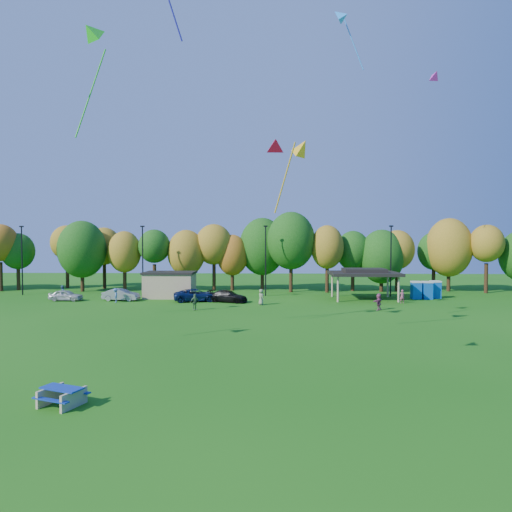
{
  "coord_description": "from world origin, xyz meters",
  "views": [
    {
      "loc": [
        2.76,
        -18.66,
        7.22
      ],
      "look_at": [
        1.92,
        6.0,
        6.35
      ],
      "focal_mm": 32.0,
      "sensor_mm": 36.0,
      "label": 1
    }
  ],
  "objects_px": {
    "picnic_table": "(62,395)",
    "car_a": "(66,295)",
    "car_c": "(196,295)",
    "car_d": "(228,296)",
    "car_b": "(121,295)",
    "porta_potties": "(426,290)"
  },
  "relations": [
    {
      "from": "picnic_table",
      "to": "car_a",
      "type": "height_order",
      "value": "car_a"
    },
    {
      "from": "car_c",
      "to": "car_d",
      "type": "relative_size",
      "value": 1.13
    },
    {
      "from": "car_a",
      "to": "car_c",
      "type": "relative_size",
      "value": 0.73
    },
    {
      "from": "car_b",
      "to": "car_c",
      "type": "xyz_separation_m",
      "value": [
        9.04,
        -0.31,
        0.03
      ]
    },
    {
      "from": "porta_potties",
      "to": "picnic_table",
      "type": "relative_size",
      "value": 1.65
    },
    {
      "from": "picnic_table",
      "to": "car_c",
      "type": "distance_m",
      "value": 33.82
    },
    {
      "from": "picnic_table",
      "to": "car_d",
      "type": "distance_m",
      "value": 33.57
    },
    {
      "from": "car_a",
      "to": "car_d",
      "type": "xyz_separation_m",
      "value": [
        19.36,
        -0.46,
        0.02
      ]
    },
    {
      "from": "car_b",
      "to": "porta_potties",
      "type": "bearing_deg",
      "value": -81.25
    },
    {
      "from": "picnic_table",
      "to": "car_a",
      "type": "bearing_deg",
      "value": 134.4
    },
    {
      "from": "car_d",
      "to": "picnic_table",
      "type": "bearing_deg",
      "value": -168.35
    },
    {
      "from": "porta_potties",
      "to": "picnic_table",
      "type": "bearing_deg",
      "value": -127.13
    },
    {
      "from": "car_c",
      "to": "car_a",
      "type": "bearing_deg",
      "value": 77.78
    },
    {
      "from": "car_a",
      "to": "car_c",
      "type": "xyz_separation_m",
      "value": [
        15.56,
        0.03,
        0.07
      ]
    },
    {
      "from": "car_b",
      "to": "car_c",
      "type": "height_order",
      "value": "car_c"
    },
    {
      "from": "picnic_table",
      "to": "car_c",
      "type": "bearing_deg",
      "value": 109.59
    },
    {
      "from": "car_a",
      "to": "car_b",
      "type": "relative_size",
      "value": 0.9
    },
    {
      "from": "porta_potties",
      "to": "car_b",
      "type": "distance_m",
      "value": 37.09
    },
    {
      "from": "car_a",
      "to": "car_d",
      "type": "height_order",
      "value": "car_d"
    },
    {
      "from": "porta_potties",
      "to": "car_b",
      "type": "bearing_deg",
      "value": -175.22
    },
    {
      "from": "car_c",
      "to": "car_d",
      "type": "height_order",
      "value": "car_c"
    },
    {
      "from": "porta_potties",
      "to": "car_b",
      "type": "relative_size",
      "value": 0.87
    }
  ]
}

